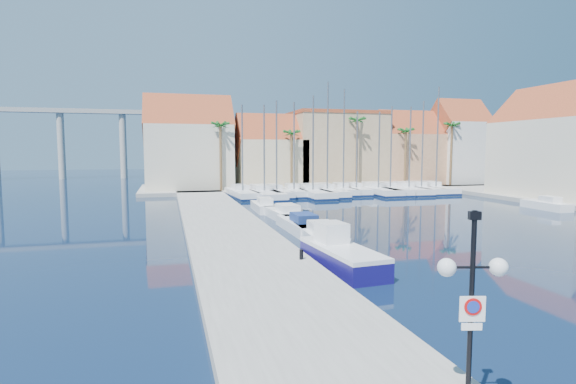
% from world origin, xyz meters
% --- Properties ---
extents(ground, '(260.00, 260.00, 0.00)m').
position_xyz_m(ground, '(0.00, 0.00, 0.00)').
color(ground, black).
rests_on(ground, ground).
extents(quay_west, '(6.00, 77.00, 0.50)m').
position_xyz_m(quay_west, '(-9.00, 13.50, 0.25)').
color(quay_west, gray).
rests_on(quay_west, ground).
extents(shore_north, '(54.00, 16.00, 0.50)m').
position_xyz_m(shore_north, '(10.00, 48.00, 0.25)').
color(shore_north, gray).
rests_on(shore_north, ground).
extents(lamp_post, '(1.43, 0.64, 4.31)m').
position_xyz_m(lamp_post, '(-7.04, -11.73, 3.33)').
color(lamp_post, black).
rests_on(lamp_post, quay_west).
extents(bollard, '(0.20, 0.20, 0.50)m').
position_xyz_m(bollard, '(-6.61, 1.92, 0.75)').
color(bollard, black).
rests_on(bollard, quay_west).
extents(fishing_boat, '(2.62, 6.44, 2.20)m').
position_xyz_m(fishing_boat, '(-4.62, 1.59, 0.73)').
color(fishing_boat, '#140F58').
rests_on(fishing_boat, ground).
extents(motorboat_west_0, '(2.54, 6.71, 1.40)m').
position_xyz_m(motorboat_west_0, '(-3.49, 8.10, 0.51)').
color(motorboat_west_0, white).
rests_on(motorboat_west_0, ground).
extents(motorboat_west_1, '(2.23, 6.80, 1.40)m').
position_xyz_m(motorboat_west_1, '(-3.52, 12.14, 0.51)').
color(motorboat_west_1, white).
rests_on(motorboat_west_1, ground).
extents(motorboat_west_2, '(2.55, 6.94, 1.40)m').
position_xyz_m(motorboat_west_2, '(-3.23, 17.87, 0.51)').
color(motorboat_west_2, white).
rests_on(motorboat_west_2, ground).
extents(motorboat_west_3, '(1.96, 5.69, 1.40)m').
position_xyz_m(motorboat_west_3, '(-3.94, 23.53, 0.51)').
color(motorboat_west_3, white).
rests_on(motorboat_west_3, ground).
extents(motorboat_east_1, '(1.84, 5.30, 1.40)m').
position_xyz_m(motorboat_east_1, '(24.00, 17.30, 0.51)').
color(motorboat_east_1, white).
rests_on(motorboat_east_1, ground).
extents(sailboat_0, '(3.32, 9.84, 11.57)m').
position_xyz_m(sailboat_0, '(-4.06, 36.53, 0.58)').
color(sailboat_0, white).
rests_on(sailboat_0, ground).
extents(sailboat_1, '(3.66, 12.10, 11.55)m').
position_xyz_m(sailboat_1, '(-1.47, 35.71, 0.55)').
color(sailboat_1, white).
rests_on(sailboat_1, ground).
extents(sailboat_2, '(3.00, 8.98, 12.19)m').
position_xyz_m(sailboat_2, '(0.26, 36.22, 0.60)').
color(sailboat_2, white).
rests_on(sailboat_2, ground).
extents(sailboat_3, '(2.70, 8.49, 12.09)m').
position_xyz_m(sailboat_3, '(2.73, 36.61, 0.61)').
color(sailboat_3, white).
rests_on(sailboat_3, ground).
extents(sailboat_4, '(3.16, 11.39, 12.82)m').
position_xyz_m(sailboat_4, '(4.79, 35.34, 0.57)').
color(sailboat_4, white).
rests_on(sailboat_4, ground).
extents(sailboat_5, '(2.98, 10.69, 14.67)m').
position_xyz_m(sailboat_5, '(6.95, 35.91, 0.60)').
color(sailboat_5, white).
rests_on(sailboat_5, ground).
extents(sailboat_6, '(2.82, 8.59, 13.99)m').
position_xyz_m(sailboat_6, '(9.65, 36.79, 0.64)').
color(sailboat_6, white).
rests_on(sailboat_6, ground).
extents(sailboat_7, '(2.78, 8.23, 11.12)m').
position_xyz_m(sailboat_7, '(11.47, 36.61, 0.60)').
color(sailboat_7, white).
rests_on(sailboat_7, ground).
extents(sailboat_8, '(2.96, 10.89, 11.05)m').
position_xyz_m(sailboat_8, '(14.29, 36.01, 0.56)').
color(sailboat_8, white).
rests_on(sailboat_8, ground).
extents(sailboat_9, '(3.58, 10.70, 11.83)m').
position_xyz_m(sailboat_9, '(16.11, 35.99, 0.57)').
color(sailboat_9, white).
rests_on(sailboat_9, ground).
extents(sailboat_10, '(3.21, 10.46, 11.81)m').
position_xyz_m(sailboat_10, '(18.77, 35.73, 0.57)').
color(sailboat_10, white).
rests_on(sailboat_10, ground).
extents(sailboat_11, '(3.16, 9.97, 12.66)m').
position_xyz_m(sailboat_11, '(20.85, 35.96, 0.59)').
color(sailboat_11, white).
rests_on(sailboat_11, ground).
extents(sailboat_12, '(2.84, 9.55, 14.63)m').
position_xyz_m(sailboat_12, '(23.02, 35.76, 0.63)').
color(sailboat_12, white).
rests_on(sailboat_12, ground).
extents(building_0, '(12.30, 9.00, 13.50)m').
position_xyz_m(building_0, '(-10.00, 47.00, 6.52)').
color(building_0, beige).
rests_on(building_0, shore_north).
extents(building_1, '(10.30, 8.00, 11.00)m').
position_xyz_m(building_1, '(2.00, 47.00, 5.30)').
color(building_1, beige).
rests_on(building_1, shore_north).
extents(building_2, '(14.20, 10.20, 11.50)m').
position_xyz_m(building_2, '(13.00, 48.00, 6.26)').
color(building_2, tan).
rests_on(building_2, shore_north).
extents(building_3, '(10.30, 8.00, 12.00)m').
position_xyz_m(building_3, '(25.00, 47.00, 5.86)').
color(building_3, tan).
rests_on(building_3, shore_north).
extents(building_4, '(8.30, 8.00, 14.00)m').
position_xyz_m(building_4, '(34.00, 46.00, 6.97)').
color(building_4, white).
rests_on(building_4, shore_north).
extents(building_6, '(9.00, 14.30, 13.50)m').
position_xyz_m(building_6, '(32.00, 24.00, 6.52)').
color(building_6, beige).
rests_on(building_6, shore_east).
extents(palm_0, '(2.60, 2.60, 10.15)m').
position_xyz_m(palm_0, '(-6.00, 42.00, 9.08)').
color(palm_0, brown).
rests_on(palm_0, shore_north).
extents(palm_1, '(2.60, 2.60, 9.15)m').
position_xyz_m(palm_1, '(4.00, 42.00, 8.14)').
color(palm_1, brown).
rests_on(palm_1, shore_north).
extents(palm_2, '(2.60, 2.60, 11.15)m').
position_xyz_m(palm_2, '(14.00, 42.00, 10.02)').
color(palm_2, brown).
rests_on(palm_2, shore_north).
extents(palm_3, '(2.60, 2.60, 9.65)m').
position_xyz_m(palm_3, '(22.00, 42.00, 8.61)').
color(palm_3, brown).
rests_on(palm_3, shore_north).
extents(palm_4, '(2.60, 2.60, 10.65)m').
position_xyz_m(palm_4, '(30.00, 42.00, 9.55)').
color(palm_4, brown).
rests_on(palm_4, shore_north).
extents(viaduct, '(48.00, 2.20, 14.45)m').
position_xyz_m(viaduct, '(-39.07, 82.00, 10.25)').
color(viaduct, '#9E9E99').
rests_on(viaduct, ground).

